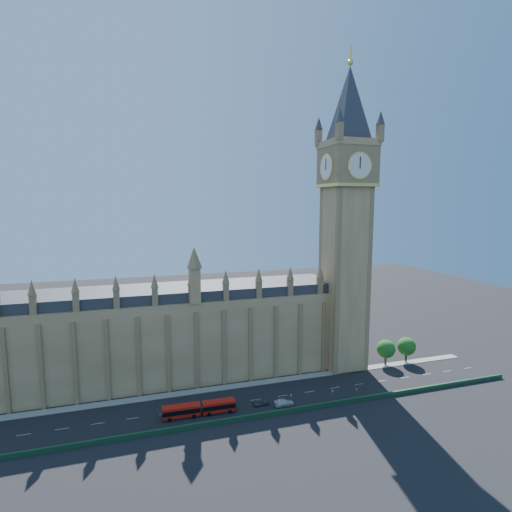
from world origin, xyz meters
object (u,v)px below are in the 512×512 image
object	(u,v)px
car_grey	(261,403)
car_white	(284,403)
car_silver	(283,403)
red_bus	(199,409)

from	to	relation	value
car_grey	car_white	bearing A→B (deg)	-114.00
car_silver	car_white	size ratio (longest dim) A/B	0.87
car_silver	red_bus	bearing A→B (deg)	88.79
red_bus	car_white	distance (m)	22.32
red_bus	car_grey	distance (m)	16.47
car_white	car_silver	bearing A→B (deg)	26.51
car_grey	car_white	distance (m)	6.11
car_grey	car_white	world-z (taller)	car_white
red_bus	car_white	bearing A→B (deg)	-3.17
car_grey	car_white	size ratio (longest dim) A/B	0.81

